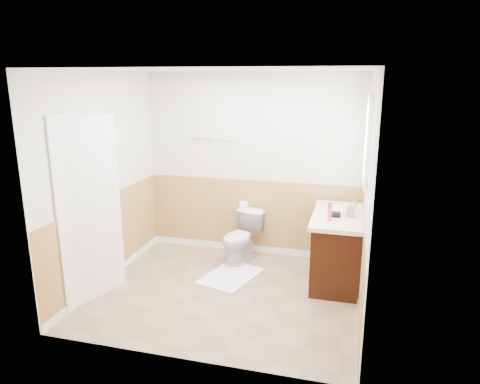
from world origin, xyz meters
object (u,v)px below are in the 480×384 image
(bath_mat, at_px, (231,276))
(lotion_bottle, at_px, (330,211))
(vanity_cabinet, at_px, (337,250))
(toilet, at_px, (241,238))
(soap_dispenser, at_px, (350,209))

(bath_mat, relative_size, lotion_bottle, 3.64)
(bath_mat, bearing_deg, lotion_bottle, -1.23)
(bath_mat, distance_m, vanity_cabinet, 1.36)
(toilet, distance_m, soap_dispenser, 1.55)
(soap_dispenser, bearing_deg, vanity_cabinet, 151.84)
(lotion_bottle, xyz_separation_m, soap_dispenser, (0.22, 0.20, -0.02))
(lotion_bottle, bearing_deg, soap_dispenser, 42.28)
(toilet, bearing_deg, soap_dispenser, 3.44)
(toilet, relative_size, soap_dispenser, 3.82)
(toilet, relative_size, bath_mat, 0.85)
(soap_dispenser, bearing_deg, bath_mat, -172.86)
(vanity_cabinet, distance_m, lotion_bottle, 0.63)
(toilet, distance_m, lotion_bottle, 1.43)
(vanity_cabinet, bearing_deg, lotion_bottle, -110.73)
(vanity_cabinet, bearing_deg, bath_mat, -169.38)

